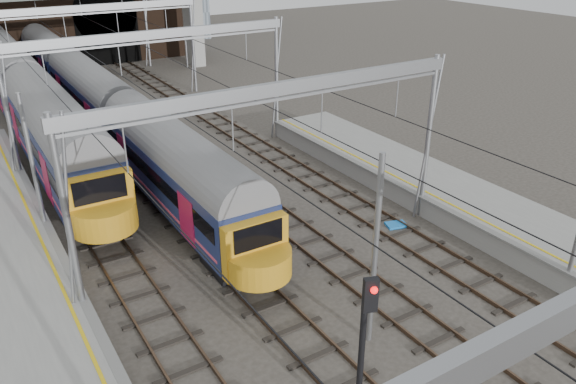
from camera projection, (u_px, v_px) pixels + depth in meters
ground at (408, 374)px, 18.12m from camera, size 160.00×160.00×0.00m
tracks at (212, 200)px, 29.65m from camera, size 14.40×80.00×0.22m
overhead_line at (157, 54)px, 31.86m from camera, size 16.80×80.00×8.00m
retaining_wall at (68, 24)px, 56.90m from camera, size 28.00×2.75×9.00m
overbridge at (62, 0)px, 50.42m from camera, size 28.00×3.00×9.25m
train_main at (67, 73)px, 45.40m from camera, size 2.75×63.66×4.75m
signal_near_left at (364, 341)px, 14.60m from camera, size 0.41×0.48×5.30m
equip_cover_b at (233, 222)px, 27.37m from camera, size 0.79×0.61×0.09m
equip_cover_c at (396, 225)px, 27.13m from camera, size 1.13×0.94×0.11m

